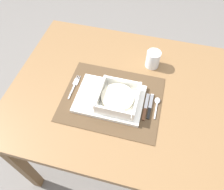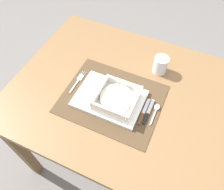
{
  "view_description": "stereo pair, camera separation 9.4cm",
  "coord_description": "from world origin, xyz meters",
  "px_view_note": "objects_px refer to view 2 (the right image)",
  "views": [
    {
      "loc": [
        0.11,
        -0.59,
        1.52
      ],
      "look_at": [
        -0.03,
        -0.06,
        0.75
      ],
      "focal_mm": 35.46,
      "sensor_mm": 36.0,
      "label": 1
    },
    {
      "loc": [
        0.2,
        -0.55,
        1.52
      ],
      "look_at": [
        -0.03,
        -0.06,
        0.75
      ],
      "focal_mm": 35.46,
      "sensor_mm": 36.0,
      "label": 2
    }
  ],
  "objects_px": {
    "fork": "(79,80)",
    "porridge_bowl": "(117,99)",
    "butter_knife": "(148,113)",
    "spoon": "(156,109)",
    "dining_table": "(122,103)",
    "bread_knife": "(143,113)",
    "drinking_glass": "(160,65)"
  },
  "relations": [
    {
      "from": "dining_table",
      "to": "spoon",
      "type": "xyz_separation_m",
      "value": [
        0.17,
        -0.03,
        0.1
      ]
    },
    {
      "from": "fork",
      "to": "spoon",
      "type": "distance_m",
      "value": 0.38
    },
    {
      "from": "butter_knife",
      "to": "drinking_glass",
      "type": "bearing_deg",
      "value": 96.67
    },
    {
      "from": "dining_table",
      "to": "bread_knife",
      "type": "bearing_deg",
      "value": -31.02
    },
    {
      "from": "fork",
      "to": "bread_knife",
      "type": "bearing_deg",
      "value": -3.44
    },
    {
      "from": "dining_table",
      "to": "fork",
      "type": "distance_m",
      "value": 0.24
    },
    {
      "from": "spoon",
      "to": "dining_table",
      "type": "bearing_deg",
      "value": 170.87
    },
    {
      "from": "fork",
      "to": "bread_knife",
      "type": "relative_size",
      "value": 1.0
    },
    {
      "from": "dining_table",
      "to": "butter_knife",
      "type": "relative_size",
      "value": 7.77
    },
    {
      "from": "spoon",
      "to": "butter_knife",
      "type": "bearing_deg",
      "value": -127.16
    },
    {
      "from": "dining_table",
      "to": "porridge_bowl",
      "type": "bearing_deg",
      "value": -87.98
    },
    {
      "from": "fork",
      "to": "porridge_bowl",
      "type": "bearing_deg",
      "value": -8.1
    },
    {
      "from": "porridge_bowl",
      "to": "drinking_glass",
      "type": "xyz_separation_m",
      "value": [
        0.11,
        0.26,
        -0.0
      ]
    },
    {
      "from": "bread_knife",
      "to": "drinking_glass",
      "type": "height_order",
      "value": "drinking_glass"
    },
    {
      "from": "dining_table",
      "to": "drinking_glass",
      "type": "distance_m",
      "value": 0.25
    },
    {
      "from": "fork",
      "to": "butter_knife",
      "type": "relative_size",
      "value": 1.06
    },
    {
      "from": "butter_knife",
      "to": "drinking_glass",
      "type": "xyz_separation_m",
      "value": [
        -0.03,
        0.25,
        0.03
      ]
    },
    {
      "from": "spoon",
      "to": "bread_knife",
      "type": "bearing_deg",
      "value": -135.89
    },
    {
      "from": "dining_table",
      "to": "butter_knife",
      "type": "bearing_deg",
      "value": -25.17
    },
    {
      "from": "porridge_bowl",
      "to": "fork",
      "type": "height_order",
      "value": "porridge_bowl"
    },
    {
      "from": "dining_table",
      "to": "fork",
      "type": "relative_size",
      "value": 7.34
    },
    {
      "from": "porridge_bowl",
      "to": "fork",
      "type": "bearing_deg",
      "value": 167.87
    },
    {
      "from": "fork",
      "to": "spoon",
      "type": "relative_size",
      "value": 1.26
    },
    {
      "from": "dining_table",
      "to": "spoon",
      "type": "relative_size",
      "value": 9.23
    },
    {
      "from": "butter_knife",
      "to": "bread_knife",
      "type": "relative_size",
      "value": 0.94
    },
    {
      "from": "bread_knife",
      "to": "butter_knife",
      "type": "bearing_deg",
      "value": 26.91
    },
    {
      "from": "porridge_bowl",
      "to": "butter_knife",
      "type": "relative_size",
      "value": 1.29
    },
    {
      "from": "porridge_bowl",
      "to": "bread_knife",
      "type": "relative_size",
      "value": 1.21
    },
    {
      "from": "bread_knife",
      "to": "drinking_glass",
      "type": "distance_m",
      "value": 0.26
    },
    {
      "from": "fork",
      "to": "butter_knife",
      "type": "height_order",
      "value": "butter_knife"
    },
    {
      "from": "spoon",
      "to": "butter_knife",
      "type": "relative_size",
      "value": 0.84
    },
    {
      "from": "spoon",
      "to": "bread_knife",
      "type": "relative_size",
      "value": 0.79
    }
  ]
}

